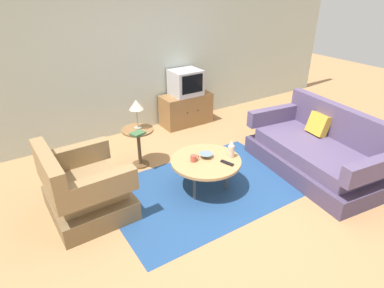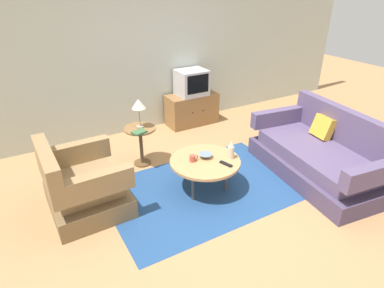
{
  "view_description": "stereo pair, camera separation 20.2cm",
  "coord_description": "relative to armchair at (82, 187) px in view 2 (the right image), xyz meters",
  "views": [
    {
      "loc": [
        -2.16,
        -2.68,
        2.44
      ],
      "look_at": [
        -0.15,
        0.41,
        0.55
      ],
      "focal_mm": 30.44,
      "sensor_mm": 36.0,
      "label": 1
    },
    {
      "loc": [
        -1.99,
        -2.78,
        2.44
      ],
      "look_at": [
        -0.15,
        0.41,
        0.55
      ],
      "focal_mm": 30.44,
      "sensor_mm": 36.0,
      "label": 2
    }
  ],
  "objects": [
    {
      "name": "armchair",
      "position": [
        0.0,
        0.0,
        0.0
      ],
      "size": [
        0.86,
        0.97,
        0.86
      ],
      "rotation": [
        0.0,
        0.0,
        -1.55
      ],
      "color": "brown",
      "rests_on": "ground"
    },
    {
      "name": "table_lamp",
      "position": [
        1.0,
        0.67,
        0.6
      ],
      "size": [
        0.19,
        0.19,
        0.41
      ],
      "color": "#9E937A",
      "rests_on": "side_table"
    },
    {
      "name": "coffee_table",
      "position": [
        1.44,
        -0.35,
        0.09
      ],
      "size": [
        0.88,
        0.88,
        0.43
      ],
      "color": "tan",
      "rests_on": "ground"
    },
    {
      "name": "area_rug",
      "position": [
        1.44,
        -0.35,
        -0.31
      ],
      "size": [
        2.46,
        1.64,
        0.0
      ],
      "primitive_type": "cube",
      "color": "navy",
      "rests_on": "ground"
    },
    {
      "name": "bowl",
      "position": [
        1.47,
        -0.3,
        0.15
      ],
      "size": [
        0.17,
        0.17,
        0.05
      ],
      "color": "slate",
      "rests_on": "coffee_table"
    },
    {
      "name": "back_wall",
      "position": [
        1.55,
        1.89,
        1.04
      ],
      "size": [
        9.0,
        0.12,
        2.7
      ],
      "primitive_type": "cube",
      "color": "#B2BCB2",
      "rests_on": "ground"
    },
    {
      "name": "television",
      "position": [
        2.35,
        1.58,
        0.48
      ],
      "size": [
        0.52,
        0.45,
        0.44
      ],
      "color": "#B7B7BC",
      "rests_on": "tv_stand"
    },
    {
      "name": "book",
      "position": [
        0.91,
        0.5,
        0.28
      ],
      "size": [
        0.21,
        0.18,
        0.03
      ],
      "rotation": [
        0.0,
        0.0,
        0.31
      ],
      "color": "#3D663D",
      "rests_on": "side_table"
    },
    {
      "name": "mug",
      "position": [
        1.29,
        -0.3,
        0.16
      ],
      "size": [
        0.12,
        0.07,
        0.08
      ],
      "color": "#B74C3D",
      "rests_on": "coffee_table"
    },
    {
      "name": "tv_stand",
      "position": [
        2.35,
        1.57,
        -0.02
      ],
      "size": [
        0.92,
        0.46,
        0.56
      ],
      "color": "olive",
      "rests_on": "ground"
    },
    {
      "name": "couch",
      "position": [
        2.99,
        -0.83,
        -0.02
      ],
      "size": [
        1.21,
        2.01,
        0.89
      ],
      "rotation": [
        0.0,
        0.0,
        1.44
      ],
      "color": "#4B3E5C",
      "rests_on": "ground"
    },
    {
      "name": "side_table",
      "position": [
        0.98,
        0.65,
        0.1
      ],
      "size": [
        0.44,
        0.44,
        0.57
      ],
      "color": "olive",
      "rests_on": "ground"
    },
    {
      "name": "vase",
      "position": [
        1.74,
        -0.46,
        0.24
      ],
      "size": [
        0.08,
        0.08,
        0.24
      ],
      "color": "beige",
      "rests_on": "coffee_table"
    },
    {
      "name": "tv_remote_dark",
      "position": [
        1.59,
        -0.57,
        0.13
      ],
      "size": [
        0.09,
        0.18,
        0.02
      ],
      "rotation": [
        0.0,
        0.0,
        5.02
      ],
      "color": "black",
      "rests_on": "coffee_table"
    },
    {
      "name": "ground_plane",
      "position": [
        1.55,
        -0.51,
        -0.31
      ],
      "size": [
        16.0,
        16.0,
        0.0
      ],
      "primitive_type": "plane",
      "color": "#AD7F51"
    }
  ]
}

